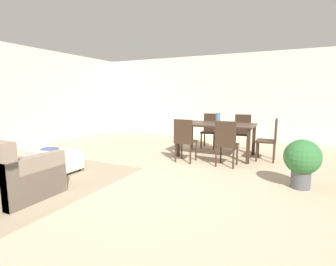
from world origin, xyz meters
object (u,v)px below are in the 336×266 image
Objects in this scene: dining_chair_head_east at (271,137)px; dining_chair_far_right at (242,130)px; vase_centerpiece at (218,118)px; book_on_ottoman at (50,149)px; dining_chair_near_left at (185,138)px; dining_chair_far_left at (210,129)px; ottoman_table at (53,159)px; potted_plant at (302,160)px; dining_chair_near_right at (226,141)px; dining_table at (217,127)px.

dining_chair_far_right is at bearing 130.79° from dining_chair_head_east.
book_on_ottoman is at bearing -134.89° from vase_centerpiece.
dining_chair_far_right is at bearing 64.30° from vase_centerpiece.
dining_chair_near_left and dining_chair_far_left have the same top height.
ottoman_table is at bearing -130.15° from dining_chair_far_right.
book_on_ottoman is 0.34× the size of potted_plant.
vase_centerpiece is 3.61m from book_on_ottoman.
dining_chair_near_left is 1.00× the size of dining_chair_near_right.
potted_plant is (1.71, -1.53, -0.44)m from vase_centerpiece.
dining_chair_near_left reaches higher than dining_table.
dining_chair_far_left is at bearing 59.07° from ottoman_table.
dining_chair_near_right and dining_chair_far_right have the same top height.
book_on_ottoman is at bearing -130.88° from dining_chair_far_right.
dining_chair_near_right is at bearing -130.74° from dining_chair_head_east.
potted_plant is at bearing 13.62° from ottoman_table.
dining_chair_near_right is (2.86, 1.67, 0.29)m from ottoman_table.
dining_chair_near_right is at bearing -64.05° from dining_chair_far_left.
vase_centerpiece is (2.45, 2.54, 0.66)m from ottoman_table.
dining_chair_near_left and dining_chair_head_east have the same top height.
book_on_ottoman is (-0.07, -0.00, 0.18)m from ottoman_table.
potted_plant is at bearing -41.28° from dining_table.
dining_chair_near_left is 2.27m from potted_plant.
dining_chair_far_left is (0.04, 1.73, 0.00)m from dining_chair_near_left.
dining_table is (2.43, 2.53, 0.45)m from ottoman_table.
dining_chair_near_right is at bearing 29.66° from book_on_ottoman.
dining_chair_near_left reaches higher than book_on_ottoman.
dining_chair_far_right is 1.22× the size of potted_plant.
dining_chair_head_east is 4.48m from book_on_ottoman.
vase_centerpiece is 2.33m from potted_plant.
dining_chair_near_left is at bearing -116.74° from dining_chair_far_right.
dining_chair_near_left is at bearing 163.67° from potted_plant.
ottoman_table is at bearing 0.06° from book_on_ottoman.
vase_centerpiece is at bearing 45.97° from ottoman_table.
dining_chair_head_east is 1.63m from potted_plant.
dining_chair_near_right is 1.00× the size of dining_chair_head_east.
vase_centerpiece is at bearing -115.70° from dining_chair_far_right.
dining_chair_head_east is at bearing 0.82° from dining_table.
dining_chair_far_right is 2.72m from potted_plant.
dining_chair_near_left is 2.64m from book_on_ottoman.
dining_chair_far_left is 3.54× the size of book_on_ottoman.
ottoman_table is 1.14× the size of dining_chair_far_left.
dining_table is at bearing 46.06° from ottoman_table.
ottoman_table is 1.14× the size of dining_chair_far_right.
vase_centerpiece reaches higher than dining_chair_near_left.
book_on_ottoman is (-2.06, -1.65, -0.11)m from dining_chair_near_left.
ottoman_table is 3.32m from dining_chair_near_right.
dining_chair_near_right reaches higher than dining_table.
dining_chair_near_left is at bearing -117.07° from dining_table.
dining_chair_head_east is at bearing -27.85° from dining_chair_far_left.
dining_chair_head_east is at bearing 34.62° from book_on_ottoman.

